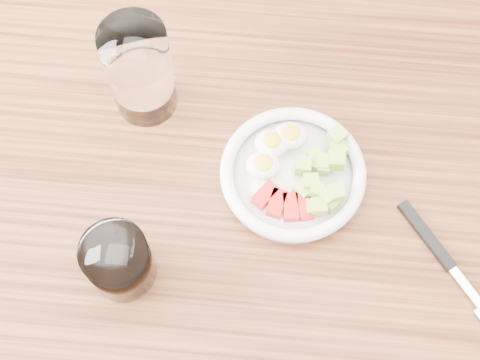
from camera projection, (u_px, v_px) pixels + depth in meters
name	position (u px, v px, depth m)	size (l,w,h in m)	color
ground	(244.00, 314.00, 1.59)	(4.00, 4.00, 0.00)	brown
dining_table	(246.00, 222.00, 0.97)	(1.50, 0.90, 0.77)	brown
bowl	(294.00, 172.00, 0.87)	(0.19, 0.19, 0.05)	white
fork	(441.00, 254.00, 0.84)	(0.14, 0.18, 0.01)	black
water_glass	(140.00, 71.00, 0.86)	(0.09, 0.09, 0.15)	white
coffee_glass	(119.00, 262.00, 0.79)	(0.08, 0.08, 0.09)	white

